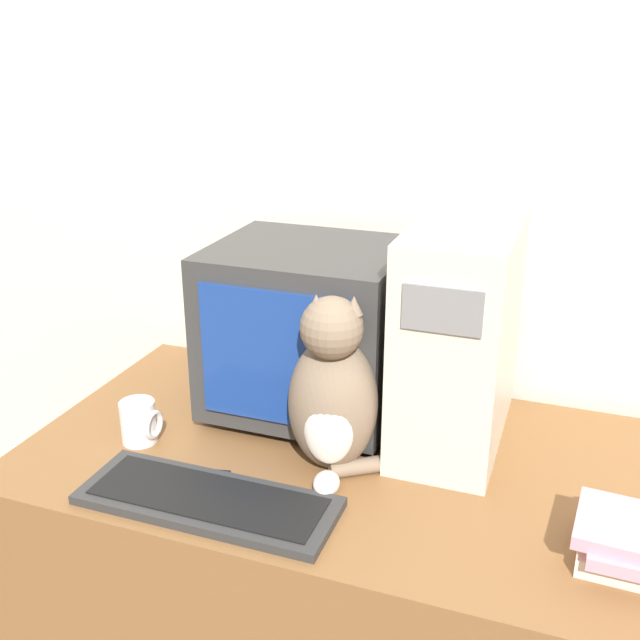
# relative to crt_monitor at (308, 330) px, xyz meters

# --- Properties ---
(wall_back) EXTENTS (7.00, 0.05, 2.50)m
(wall_back) POSITION_rel_crt_monitor_xyz_m (0.16, 0.29, 0.34)
(wall_back) COLOR beige
(wall_back) RESTS_ON ground_plane
(desk) EXTENTS (1.39, 0.76, 0.70)m
(desk) POSITION_rel_crt_monitor_xyz_m (0.16, -0.15, -0.56)
(desk) COLOR brown
(desk) RESTS_ON ground_plane
(crt_monitor) EXTENTS (0.42, 0.37, 0.40)m
(crt_monitor) POSITION_rel_crt_monitor_xyz_m (0.00, 0.00, 0.00)
(crt_monitor) COLOR #333333
(crt_monitor) RESTS_ON desk
(computer_tower) EXTENTS (0.21, 0.43, 0.48)m
(computer_tower) POSITION_rel_crt_monitor_xyz_m (0.34, 0.00, 0.03)
(computer_tower) COLOR beige
(computer_tower) RESTS_ON desk
(keyboard) EXTENTS (0.50, 0.18, 0.02)m
(keyboard) POSITION_rel_crt_monitor_xyz_m (-0.04, -0.41, -0.20)
(keyboard) COLOR #2D2D2D
(keyboard) RESTS_ON desk
(cat) EXTENTS (0.27, 0.24, 0.38)m
(cat) POSITION_rel_crt_monitor_xyz_m (0.13, -0.21, -0.04)
(cat) COLOR #7A6651
(cat) RESTS_ON desk
(book_stack) EXTENTS (0.17, 0.20, 0.08)m
(book_stack) POSITION_rel_crt_monitor_xyz_m (0.69, -0.31, -0.17)
(book_stack) COLOR beige
(book_stack) RESTS_ON desk
(pen) EXTENTS (0.13, 0.04, 0.01)m
(pen) POSITION_rel_crt_monitor_xyz_m (-0.12, -0.32, -0.20)
(pen) COLOR black
(pen) RESTS_ON desk
(mug) EXTENTS (0.08, 0.08, 0.09)m
(mug) POSITION_rel_crt_monitor_xyz_m (-0.29, -0.26, -0.16)
(mug) COLOR white
(mug) RESTS_ON desk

